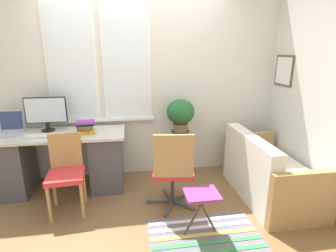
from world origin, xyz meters
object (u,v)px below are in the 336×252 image
at_px(desk_chair_wooden, 66,171).
at_px(book_stack, 85,127).
at_px(laptop, 10,129).
at_px(keyboard, 44,136).
at_px(folding_stool, 202,198).
at_px(office_chair_swivel, 173,169).
at_px(plant_stand, 180,137).
at_px(couch_loveseat, 267,175).
at_px(monitor, 46,113).
at_px(potted_plant, 181,113).
at_px(mouse, 68,134).

bearing_deg(desk_chair_wooden, book_stack, 62.15).
relative_size(laptop, keyboard, 0.69).
relative_size(keyboard, desk_chair_wooden, 0.48).
distance_m(book_stack, folding_stool, 1.66).
height_order(desk_chair_wooden, folding_stool, desk_chair_wooden).
height_order(keyboard, office_chair_swivel, office_chair_swivel).
xyz_separation_m(book_stack, plant_stand, (1.23, 0.17, -0.25)).
height_order(keyboard, book_stack, book_stack).
relative_size(couch_loveseat, folding_stool, 2.94).
xyz_separation_m(book_stack, folding_stool, (1.18, -1.07, -0.45)).
height_order(book_stack, office_chair_swivel, office_chair_swivel).
distance_m(monitor, plant_stand, 1.77).
xyz_separation_m(office_chair_swivel, plant_stand, (0.23, 0.74, 0.12)).
distance_m(book_stack, office_chair_swivel, 1.20).
bearing_deg(plant_stand, book_stack, -171.87).
distance_m(keyboard, book_stack, 0.49).
bearing_deg(potted_plant, laptop, -179.23).
distance_m(mouse, couch_loveseat, 2.48).
xyz_separation_m(laptop, desk_chair_wooden, (0.74, -0.57, -0.35)).
distance_m(potted_plant, folding_stool, 1.36).
bearing_deg(plant_stand, folding_stool, -91.93).
height_order(mouse, folding_stool, mouse).
bearing_deg(couch_loveseat, desk_chair_wooden, 88.16).
bearing_deg(desk_chair_wooden, plant_stand, 18.39).
bearing_deg(mouse, office_chair_swivel, -24.24).
bearing_deg(keyboard, potted_plant, 7.26).
bearing_deg(folding_stool, desk_chair_wooden, 154.68).
height_order(monitor, folding_stool, monitor).
bearing_deg(keyboard, desk_chair_wooden, -51.97).
bearing_deg(folding_stool, monitor, 142.85).
height_order(mouse, desk_chair_wooden, desk_chair_wooden).
xyz_separation_m(keyboard, plant_stand, (1.71, 0.22, -0.18)).
distance_m(monitor, mouse, 0.43).
height_order(laptop, office_chair_swivel, laptop).
bearing_deg(potted_plant, monitor, 179.19).
bearing_deg(book_stack, office_chair_swivel, -29.56).
relative_size(keyboard, plant_stand, 0.61).
height_order(monitor, couch_loveseat, monitor).
bearing_deg(book_stack, plant_stand, 8.13).
xyz_separation_m(laptop, folding_stool, (2.11, -1.22, -0.42)).
relative_size(plant_stand, folding_stool, 1.49).
height_order(mouse, potted_plant, potted_plant).
relative_size(laptop, monitor, 0.58).
bearing_deg(couch_loveseat, potted_plant, 54.78).
relative_size(mouse, plant_stand, 0.09).
bearing_deg(couch_loveseat, folding_stool, 119.68).
relative_size(office_chair_swivel, couch_loveseat, 0.69).
bearing_deg(desk_chair_wooden, potted_plant, 18.39).
height_order(monitor, keyboard, monitor).
relative_size(monitor, plant_stand, 0.73).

